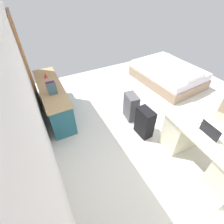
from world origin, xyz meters
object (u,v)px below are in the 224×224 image
(laptop, at_px, (211,132))
(figurine_small, at_px, (45,75))
(credenza, at_px, (54,100))
(suitcase_spare_grey, at_px, (131,107))
(desk, at_px, (204,150))
(suitcase_black, at_px, (145,123))
(bed, at_px, (168,74))
(computer_mouse, at_px, (199,122))

(laptop, xyz_separation_m, figurine_small, (2.90, 1.82, -0.02))
(credenza, xyz_separation_m, suitcase_spare_grey, (-0.94, -1.46, -0.06))
(desk, relative_size, suitcase_black, 2.38)
(bed, relative_size, laptop, 6.27)
(suitcase_spare_grey, bearing_deg, desk, -159.01)
(desk, distance_m, credenza, 3.11)
(computer_mouse, relative_size, figurine_small, 0.91)
(suitcase_spare_grey, bearing_deg, laptop, -159.59)
(suitcase_spare_grey, relative_size, laptop, 1.90)
(desk, bearing_deg, suitcase_spare_grey, 13.69)
(suitcase_black, relative_size, suitcase_spare_grey, 1.02)
(computer_mouse, bearing_deg, desk, 176.35)
(suitcase_black, bearing_deg, bed, -55.67)
(credenza, xyz_separation_m, bed, (-0.10, -3.27, -0.12))
(laptop, relative_size, computer_mouse, 3.19)
(bed, height_order, suitcase_black, suitcase_black)
(laptop, distance_m, figurine_small, 3.42)
(suitcase_spare_grey, bearing_deg, suitcase_black, -175.90)
(computer_mouse, bearing_deg, bed, -30.98)
(bed, xyz_separation_m, laptop, (-2.39, 1.45, 0.56))
(bed, xyz_separation_m, computer_mouse, (-2.14, 1.40, 0.53))
(bed, bearing_deg, figurine_small, 81.18)
(suitcase_spare_grey, height_order, laptop, laptop)
(computer_mouse, bearing_deg, credenza, 42.25)
(desk, xyz_separation_m, bed, (2.42, -1.43, -0.15))
(desk, bearing_deg, bed, -30.61)
(credenza, relative_size, suitcase_spare_grey, 2.98)
(desk, distance_m, suitcase_spare_grey, 1.62)
(credenza, relative_size, laptop, 5.65)
(desk, distance_m, bed, 2.81)
(suitcase_black, bearing_deg, laptop, -161.33)
(suitcase_black, height_order, laptop, laptop)
(laptop, bearing_deg, figurine_small, 32.10)
(credenza, distance_m, computer_mouse, 2.94)
(bed, xyz_separation_m, figurine_small, (0.51, 3.27, 0.54))
(desk, bearing_deg, credenza, 36.23)
(bed, height_order, suitcase_spare_grey, suitcase_spare_grey)
(suitcase_black, bearing_deg, computer_mouse, -151.88)
(desk, relative_size, bed, 0.73)
(laptop, distance_m, computer_mouse, 0.27)
(desk, distance_m, suitcase_black, 1.11)
(suitcase_black, distance_m, laptop, 1.19)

